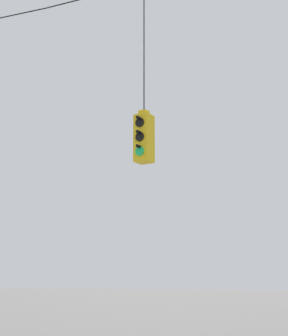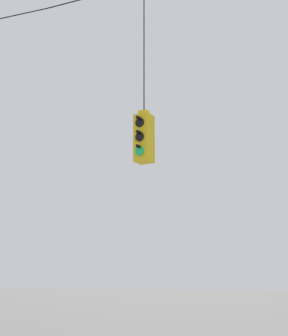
# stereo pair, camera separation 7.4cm
# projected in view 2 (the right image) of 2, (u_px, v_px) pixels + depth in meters

# --- Properties ---
(traffic_light_near_left_pole) EXTENTS (0.34, 0.58, 4.24)m
(traffic_light_near_left_pole) POSITION_uv_depth(u_px,v_px,m) (144.00, 137.00, 11.01)
(traffic_light_near_left_pole) COLOR yellow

